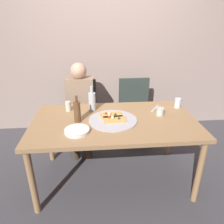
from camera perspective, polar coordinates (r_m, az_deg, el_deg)
The scene contains 16 objects.
ground_plane at distance 2.52m, azimuth 0.56°, elevation -17.38°, with size 8.00×8.00×0.00m, color #424247.
back_wall at distance 3.27m, azimuth -1.76°, elevation 17.63°, with size 6.00×0.10×2.60m, color gray.
dining_table at distance 2.14m, azimuth 0.63°, elevation -3.86°, with size 1.66×0.93×0.74m.
pizza_tray at distance 2.08m, azimuth 0.24°, elevation -2.23°, with size 0.49×0.49×0.01m, color #ADADB2.
pizza_slice_last at distance 2.06m, azimuth 0.63°, elevation -1.95°, with size 0.23×0.15×0.05m.
pizza_slice_extra at distance 2.15m, azimuth -0.30°, elevation -0.85°, with size 0.23×0.15×0.05m.
wine_bottle at distance 2.29m, azimuth -5.51°, elevation 2.99°, with size 0.08×0.08×0.28m.
beer_bottle at distance 2.05m, azimuth -9.55°, elevation 0.14°, with size 0.07×0.07×0.27m.
tumbler_near at distance 2.25m, azimuth 13.09°, elevation 0.13°, with size 0.08×0.08×0.08m, color #B7C6BC.
tumbler_far at distance 2.50m, azimuth 17.63°, elevation 2.41°, with size 0.07×0.07×0.11m, color silver.
wine_glass at distance 2.34m, azimuth -11.96°, elevation 1.58°, with size 0.06×0.06×0.11m, color beige.
plate_stack at distance 1.90m, azimuth -9.60°, elevation -5.10°, with size 0.23×0.23×0.03m, color white.
table_knife at distance 2.41m, azimuth 11.78°, elevation 1.02°, with size 0.22×0.02×0.01m, color #B7B7BC.
chair_left at distance 2.98m, azimuth -8.47°, elevation 1.04°, with size 0.44×0.44×0.90m.
chair_right at distance 3.03m, azimuth 6.29°, elevation 1.55°, with size 0.44×0.44×0.90m.
guest_in_sweater at distance 2.79m, azimuth -8.77°, elevation 2.23°, with size 0.36×0.56×1.17m.
Camera 1 is at (-0.19, -1.88, 1.67)m, focal length 33.22 mm.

